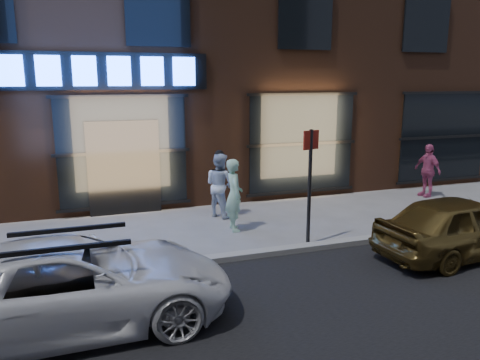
% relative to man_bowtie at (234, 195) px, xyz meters
% --- Properties ---
extents(ground, '(90.00, 90.00, 0.00)m').
position_rel_man_bowtie_xyz_m(ground, '(-2.23, -1.74, -0.83)').
color(ground, slate).
rests_on(ground, ground).
extents(curb, '(60.00, 0.25, 0.12)m').
position_rel_man_bowtie_xyz_m(curb, '(-2.23, -1.74, -0.77)').
color(curb, gray).
rests_on(curb, ground).
extents(storefront_building, '(30.20, 8.28, 10.30)m').
position_rel_man_bowtie_xyz_m(storefront_building, '(-2.23, 6.25, 4.32)').
color(storefront_building, '#54301E').
rests_on(storefront_building, ground).
extents(man_bowtie, '(0.43, 0.63, 1.66)m').
position_rel_man_bowtie_xyz_m(man_bowtie, '(0.00, 0.00, 0.00)').
color(man_bowtie, '#A1D4B8').
rests_on(man_bowtie, ground).
extents(man_cap, '(0.94, 1.00, 1.62)m').
position_rel_man_bowtie_xyz_m(man_cap, '(0.00, 1.17, -0.02)').
color(man_cap, white).
rests_on(man_cap, ground).
extents(passerby, '(0.49, 0.96, 1.56)m').
position_rel_man_bowtie_xyz_m(passerby, '(6.38, 1.19, -0.05)').
color(passerby, '#BB4D7C').
rests_on(passerby, ground).
extents(white_suv, '(4.53, 2.18, 1.25)m').
position_rel_man_bowtie_xyz_m(white_suv, '(-3.47, -3.35, -0.21)').
color(white_suv, silver).
rests_on(white_suv, ground).
extents(gold_sedan, '(3.71, 1.76, 1.22)m').
position_rel_man_bowtie_xyz_m(gold_sedan, '(3.71, -2.96, -0.22)').
color(gold_sedan, brown).
rests_on(gold_sedan, ground).
extents(sign_post, '(0.38, 0.13, 2.43)m').
position_rel_man_bowtie_xyz_m(sign_post, '(1.18, -1.42, 0.64)').
color(sign_post, '#262628').
rests_on(sign_post, ground).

